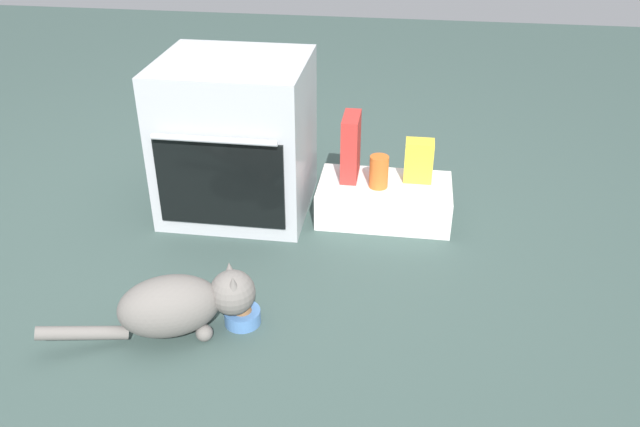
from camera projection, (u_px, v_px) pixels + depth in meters
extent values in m
plane|color=#384C47|center=(227.00, 253.00, 2.62)|extent=(8.00, 8.00, 0.00)
cube|color=#B7BABF|center=(237.00, 137.00, 2.79)|extent=(0.61, 0.55, 0.67)
cube|color=black|center=(220.00, 184.00, 2.60)|extent=(0.52, 0.01, 0.37)
cylinder|color=silver|center=(214.00, 140.00, 2.47)|extent=(0.49, 0.02, 0.02)
cube|color=white|center=(384.00, 200.00, 2.84)|extent=(0.57, 0.33, 0.16)
cylinder|color=#4C7AB7|center=(242.00, 316.00, 2.24)|extent=(0.13, 0.13, 0.05)
sphere|color=brown|center=(242.00, 312.00, 2.23)|extent=(0.07, 0.07, 0.07)
ellipsoid|color=slate|center=(169.00, 306.00, 2.14)|extent=(0.39, 0.32, 0.21)
sphere|color=slate|center=(233.00, 292.00, 2.18)|extent=(0.15, 0.15, 0.15)
cone|color=slate|center=(230.00, 271.00, 2.18)|extent=(0.05, 0.05, 0.07)
cone|color=slate|center=(233.00, 286.00, 2.11)|extent=(0.05, 0.05, 0.07)
cylinder|color=slate|center=(83.00, 333.00, 2.10)|extent=(0.28, 0.15, 0.10)
sphere|color=slate|center=(201.00, 312.00, 2.25)|extent=(0.06, 0.06, 0.06)
sphere|color=slate|center=(204.00, 333.00, 2.16)|extent=(0.06, 0.06, 0.06)
cylinder|color=#D16023|center=(379.00, 172.00, 2.74)|extent=(0.08, 0.08, 0.14)
cube|color=yellow|center=(419.00, 161.00, 2.79)|extent=(0.12, 0.09, 0.18)
cube|color=#B72D28|center=(351.00, 147.00, 2.79)|extent=(0.07, 0.18, 0.28)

